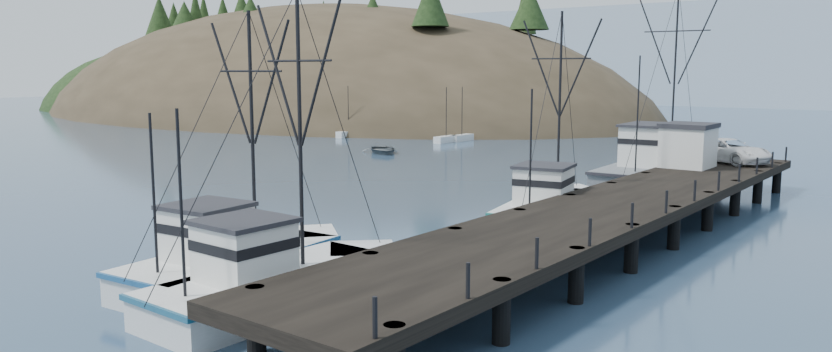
{
  "coord_description": "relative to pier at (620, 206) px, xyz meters",
  "views": [
    {
      "loc": [
        27.69,
        -17.34,
        8.16
      ],
      "look_at": [
        3.52,
        13.59,
        2.5
      ],
      "focal_mm": 32.0,
      "sensor_mm": 36.0,
      "label": 1
    }
  ],
  "objects": [
    {
      "name": "ground",
      "position": [
        -14.0,
        -16.0,
        -1.69
      ],
      "size": [
        400.0,
        400.0,
        0.0
      ],
      "primitive_type": "plane",
      "color": "navy",
      "rests_on": "ground"
    },
    {
      "name": "pier",
      "position": [
        0.0,
        0.0,
        0.0
      ],
      "size": [
        6.0,
        44.0,
        2.0
      ],
      "color": "black",
      "rests_on": "ground"
    },
    {
      "name": "motorboat",
      "position": [
        -33.45,
        21.67,
        -1.69
      ],
      "size": [
        6.22,
        6.0,
        1.05
      ],
      "primitive_type": "imported",
      "rotation": [
        0.0,
        0.0,
        0.89
      ],
      "color": "#505659",
      "rests_on": "ground"
    },
    {
      "name": "pickup_truck",
      "position": [
        -0.07,
        18.0,
        1.11
      ],
      "size": [
        6.37,
        4.77,
        1.61
      ],
      "primitive_type": "imported",
      "rotation": [
        0.0,
        0.0,
        1.16
      ],
      "color": "white",
      "rests_on": "pier"
    },
    {
      "name": "moored_sailboats",
      "position": [
        -45.01,
        38.53,
        -1.36
      ],
      "size": [
        24.59,
        18.4,
        6.35
      ],
      "color": "white",
      "rests_on": "ground"
    },
    {
      "name": "trawler_mid",
      "position": [
        -8.91,
        -15.6,
        -0.87
      ],
      "size": [
        4.53,
        10.81,
        10.73
      ],
      "color": "white",
      "rests_on": "ground"
    },
    {
      "name": "pier_shed",
      "position": [
        -1.48,
        14.15,
        1.73
      ],
      "size": [
        3.0,
        3.2,
        2.8
      ],
      "color": "silver",
      "rests_on": "pier"
    },
    {
      "name": "trawler_far",
      "position": [
        -4.69,
        2.05,
        -0.87
      ],
      "size": [
        5.56,
        11.4,
        11.58
      ],
      "color": "white",
      "rests_on": "ground"
    },
    {
      "name": "headland",
      "position": [
        -88.95,
        62.61,
        -6.24
      ],
      "size": [
        134.8,
        78.0,
        51.0
      ],
      "color": "#382D1E",
      "rests_on": "ground"
    },
    {
      "name": "distant_ridge_far",
      "position": [
        -54.0,
        169.0,
        -1.69
      ],
      "size": [
        180.0,
        25.0,
        18.0
      ],
      "primitive_type": "cube",
      "color": "silver",
      "rests_on": "ground"
    },
    {
      "name": "work_vessel",
      "position": [
        -4.06,
        17.16,
        -0.46
      ],
      "size": [
        5.99,
        17.17,
        14.12
      ],
      "color": "slate",
      "rests_on": "ground"
    },
    {
      "name": "trawler_near",
      "position": [
        -5.42,
        -16.5,
        -0.87
      ],
      "size": [
        3.7,
        10.98,
        11.21
      ],
      "color": "white",
      "rests_on": "ground"
    }
  ]
}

